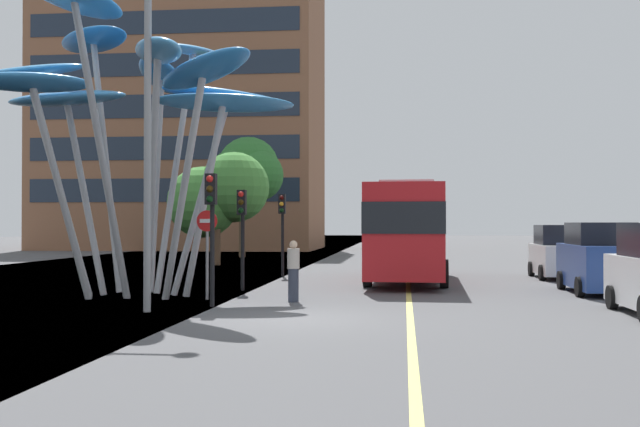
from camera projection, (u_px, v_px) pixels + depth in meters
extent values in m
cube|color=#4C4C4F|center=(292.00, 321.00, 17.40)|extent=(120.00, 240.00, 0.10)
cube|color=#E0D666|center=(410.00, 320.00, 17.10)|extent=(0.16, 144.00, 0.01)
cube|color=red|center=(408.00, 230.00, 28.42)|extent=(2.86, 9.99, 3.10)
cube|color=black|center=(408.00, 219.00, 28.42)|extent=(2.89, 10.09, 0.99)
cube|color=yellow|center=(410.00, 201.00, 33.29)|extent=(1.41, 0.14, 0.36)
cube|color=#B2B2B7|center=(408.00, 185.00, 28.44)|extent=(2.02, 3.53, 0.24)
cylinder|color=black|center=(441.00, 264.00, 31.27)|extent=(0.31, 0.97, 0.96)
cylinder|color=black|center=(378.00, 264.00, 31.62)|extent=(0.31, 0.97, 0.96)
cylinder|color=black|center=(444.00, 274.00, 25.52)|extent=(0.31, 0.97, 0.96)
cylinder|color=black|center=(368.00, 273.00, 25.88)|extent=(0.31, 0.97, 0.96)
cylinder|color=#9EA0A5|center=(205.00, 200.00, 22.55)|extent=(1.31, 0.21, 5.75)
ellipsoid|color=#4299E0|center=(223.00, 103.00, 22.52)|extent=(4.22, 1.43, 0.74)
cylinder|color=#9EA0A5|center=(201.00, 195.00, 23.23)|extent=(1.78, 0.88, 6.08)
ellipsoid|color=#2D7FD1|center=(229.00, 97.00, 23.49)|extent=(4.25, 2.70, 0.91)
cylinder|color=#9EA0A5|center=(176.00, 166.00, 24.69)|extent=(0.69, 2.59, 8.06)
ellipsoid|color=#4CA3E5|center=(193.00, 51.00, 25.89)|extent=(2.03, 3.68, 0.68)
cylinder|color=#9EA0A5|center=(156.00, 180.00, 24.95)|extent=(0.52, 2.21, 7.22)
ellipsoid|color=#388EDB|center=(162.00, 76.00, 26.00)|extent=(1.98, 3.85, 1.11)
cylinder|color=#9EA0A5|center=(106.00, 162.00, 24.65)|extent=(1.72, 1.60, 8.30)
ellipsoid|color=#2D7FD1|center=(93.00, 40.00, 25.44)|extent=(3.76, 3.64, 0.65)
cylinder|color=#9EA0A5|center=(85.00, 196.00, 23.22)|extent=(1.50, 0.39, 6.03)
ellipsoid|color=#4CA3E5|center=(66.00, 99.00, 23.41)|extent=(4.12, 1.98, 0.62)
cylinder|color=#9EA0A5|center=(58.00, 185.00, 22.55)|extent=(2.00, 0.59, 6.66)
ellipsoid|color=#4299E0|center=(27.00, 72.00, 22.51)|extent=(3.65, 2.11, 0.86)
cylinder|color=#9EA0A5|center=(61.00, 193.00, 21.43)|extent=(1.50, 1.29, 6.09)
ellipsoid|color=#388EDB|center=(31.00, 82.00, 21.03)|extent=(3.32, 3.03, 0.81)
cylinder|color=#9EA0A5|center=(101.00, 155.00, 21.10)|extent=(0.96, 2.33, 8.17)
cylinder|color=#9EA0A5|center=(152.00, 180.00, 21.03)|extent=(1.19, 2.11, 6.75)
ellipsoid|color=#4CA3E5|center=(158.00, 51.00, 20.10)|extent=(2.59, 3.55, 0.87)
cylinder|color=#9EA0A5|center=(184.00, 189.00, 20.99)|extent=(1.75, 1.66, 6.29)
ellipsoid|color=#2D7FD1|center=(204.00, 70.00, 20.26)|extent=(3.69, 3.61, 1.01)
cylinder|color=black|center=(212.00, 240.00, 19.87)|extent=(0.12, 0.12, 3.45)
cube|color=black|center=(211.00, 189.00, 19.75)|extent=(0.28, 0.24, 0.80)
sphere|color=red|center=(210.00, 179.00, 19.62)|extent=(0.18, 0.18, 0.18)
sphere|color=#3A2707|center=(210.00, 189.00, 19.62)|extent=(0.18, 0.18, 0.18)
sphere|color=black|center=(210.00, 199.00, 19.61)|extent=(0.18, 0.18, 0.18)
cylinder|color=black|center=(243.00, 240.00, 24.60)|extent=(0.12, 0.12, 3.23)
cube|color=black|center=(242.00, 202.00, 24.47)|extent=(0.28, 0.24, 0.80)
sphere|color=red|center=(241.00, 194.00, 24.35)|extent=(0.18, 0.18, 0.18)
sphere|color=#3A2707|center=(241.00, 202.00, 24.34)|extent=(0.18, 0.18, 0.18)
sphere|color=black|center=(241.00, 210.00, 24.34)|extent=(0.18, 0.18, 0.18)
cylinder|color=black|center=(283.00, 235.00, 31.28)|extent=(0.12, 0.12, 3.35)
cube|color=black|center=(282.00, 204.00, 31.16)|extent=(0.28, 0.24, 0.80)
sphere|color=#390706|center=(282.00, 198.00, 31.03)|extent=(0.18, 0.18, 0.18)
sphere|color=orange|center=(282.00, 204.00, 31.03)|extent=(0.18, 0.18, 0.18)
sphere|color=black|center=(282.00, 210.00, 31.03)|extent=(0.18, 0.18, 0.18)
cylinder|color=black|center=(612.00, 297.00, 19.29)|extent=(0.20, 0.60, 0.60)
cube|color=navy|center=(600.00, 266.00, 23.66)|extent=(1.79, 4.31, 1.32)
cube|color=black|center=(600.00, 234.00, 23.68)|extent=(1.65, 2.37, 0.69)
cylinder|color=black|center=(618.00, 281.00, 24.89)|extent=(0.20, 0.60, 0.60)
cylinder|color=black|center=(561.00, 280.00, 25.08)|extent=(0.20, 0.60, 0.60)
cylinder|color=black|center=(580.00, 287.00, 22.43)|extent=(0.20, 0.60, 0.60)
cube|color=silver|center=(559.00, 259.00, 30.02)|extent=(1.71, 3.92, 1.15)
cube|color=black|center=(559.00, 235.00, 30.03)|extent=(1.57, 2.16, 0.77)
cylinder|color=black|center=(574.00, 269.00, 31.13)|extent=(0.20, 0.60, 0.60)
cylinder|color=black|center=(531.00, 269.00, 31.32)|extent=(0.20, 0.60, 0.60)
cylinder|color=black|center=(589.00, 273.00, 28.71)|extent=(0.20, 0.60, 0.60)
cylinder|color=black|center=(542.00, 273.00, 28.90)|extent=(0.20, 0.60, 0.60)
cylinder|color=gray|center=(148.00, 144.00, 18.75)|extent=(0.18, 0.18, 8.23)
cylinder|color=brown|center=(216.00, 240.00, 39.80)|extent=(0.49, 0.49, 2.56)
sphere|color=#428438|center=(234.00, 187.00, 40.32)|extent=(3.72, 3.72, 3.72)
sphere|color=#428438|center=(203.00, 202.00, 40.43)|extent=(3.77, 3.77, 3.77)
sphere|color=#428438|center=(232.00, 194.00, 40.77)|extent=(2.85, 2.85, 2.85)
sphere|color=#428438|center=(232.00, 189.00, 40.34)|extent=(3.40, 3.40, 3.40)
cylinder|color=brown|center=(242.00, 231.00, 48.83)|extent=(0.42, 0.42, 3.31)
sphere|color=#2D6B2D|center=(258.00, 175.00, 48.55)|extent=(3.26, 3.26, 3.26)
sphere|color=#2D6B2D|center=(248.00, 168.00, 49.43)|extent=(3.99, 3.99, 3.99)
sphere|color=#2D6B2D|center=(233.00, 176.00, 48.23)|extent=(3.29, 3.29, 3.29)
cylinder|color=#2D3342|center=(293.00, 285.00, 21.07)|extent=(0.29, 0.29, 0.92)
cylinder|color=#B2A89E|center=(293.00, 259.00, 21.08)|extent=(0.34, 0.34, 0.55)
sphere|color=beige|center=(293.00, 245.00, 21.08)|extent=(0.22, 0.22, 0.22)
cylinder|color=gray|center=(207.00, 255.00, 21.75)|extent=(0.08, 0.08, 2.53)
cylinder|color=red|center=(207.00, 221.00, 21.73)|extent=(0.60, 0.03, 0.60)
cube|color=white|center=(207.00, 221.00, 21.70)|extent=(0.40, 0.04, 0.11)
cube|color=brown|center=(184.00, 115.00, 64.98)|extent=(22.80, 11.71, 22.79)
cube|color=#1E2838|center=(162.00, 190.00, 59.05)|extent=(21.43, 0.08, 1.82)
cube|color=#1E2838|center=(162.00, 148.00, 59.09)|extent=(21.43, 0.08, 1.82)
cube|color=#1E2838|center=(162.00, 106.00, 59.13)|extent=(21.43, 0.08, 1.82)
cube|color=#1E2838|center=(162.00, 64.00, 59.17)|extent=(21.43, 0.08, 1.82)
cube|color=#1E2838|center=(163.00, 22.00, 59.22)|extent=(21.43, 0.08, 1.82)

